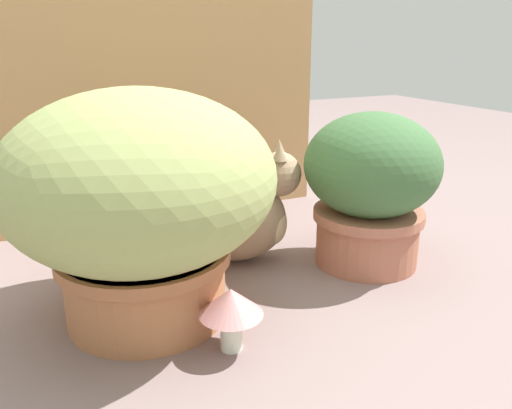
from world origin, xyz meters
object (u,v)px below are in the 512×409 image
object	(u,v)px
leafy_planter	(371,185)
cat	(241,214)
mushroom_ornament_pink	(231,306)
mushroom_ornament_red	(150,282)
grass_planter	(139,195)

from	to	relation	value
leafy_planter	cat	xyz separation A→B (m)	(-0.28, 0.15, -0.08)
cat	mushroom_ornament_pink	world-z (taller)	cat
cat	mushroom_ornament_pink	bearing A→B (deg)	-116.52
mushroom_ornament_pink	cat	bearing A→B (deg)	63.48
leafy_planter	mushroom_ornament_red	size ratio (longest dim) A/B	2.55
grass_planter	mushroom_ornament_red	size ratio (longest dim) A/B	3.52
grass_planter	mushroom_ornament_pink	size ratio (longest dim) A/B	4.29
leafy_planter	mushroom_ornament_red	distance (m)	0.59
grass_planter	leafy_planter	bearing A→B (deg)	2.16
leafy_planter	mushroom_ornament_pink	distance (m)	0.51
mushroom_ornament_red	mushroom_ornament_pink	bearing A→B (deg)	-44.71
leafy_planter	cat	distance (m)	0.33
leafy_planter	mushroom_ornament_pink	bearing A→B (deg)	-155.50
grass_planter	leafy_planter	size ratio (longest dim) A/B	1.38
mushroom_ornament_pink	grass_planter	bearing A→B (deg)	120.14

